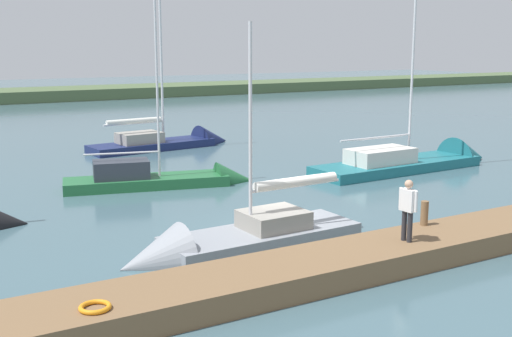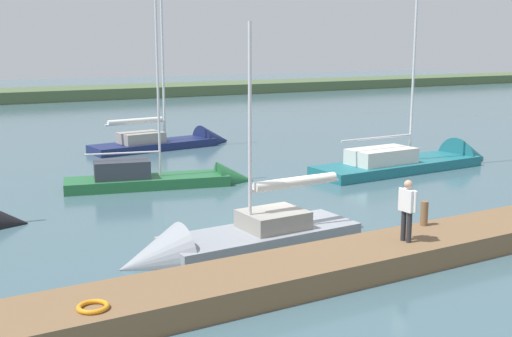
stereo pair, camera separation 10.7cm
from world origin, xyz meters
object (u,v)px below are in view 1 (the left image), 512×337
(life_ring_buoy, at_px, (95,307))
(mooring_post_near, at_px, (424,213))
(sailboat_mid_channel, at_px, (223,248))
(sailboat_near_dock, at_px, (170,183))
(person_on_dock, at_px, (408,206))
(sailboat_far_right, at_px, (424,163))
(sailboat_far_left, at_px, (175,144))

(life_ring_buoy, bearing_deg, mooring_post_near, -173.38)
(sailboat_mid_channel, height_order, sailboat_near_dock, sailboat_near_dock)
(life_ring_buoy, xyz_separation_m, person_on_dock, (-8.63, -0.27, 0.93))
(sailboat_far_right, bearing_deg, mooring_post_near, -136.53)
(mooring_post_near, xyz_separation_m, sailboat_near_dock, (3.36, -11.44, -0.86))
(mooring_post_near, relative_size, sailboat_far_left, 0.07)
(sailboat_far_left, bearing_deg, sailboat_mid_channel, -115.23)
(sailboat_far_left, height_order, person_on_dock, sailboat_far_left)
(sailboat_far_left, height_order, sailboat_far_right, sailboat_far_right)
(sailboat_far_left, bearing_deg, mooring_post_near, -98.94)
(sailboat_near_dock, relative_size, person_on_dock, 5.42)
(mooring_post_near, relative_size, sailboat_far_right, 0.06)
(sailboat_far_right, distance_m, sailboat_near_dock, 12.63)
(life_ring_buoy, relative_size, sailboat_far_right, 0.05)
(mooring_post_near, bearing_deg, sailboat_far_left, -92.58)
(sailboat_near_dock, distance_m, person_on_dock, 12.58)
(mooring_post_near, distance_m, sailboat_near_dock, 11.96)
(mooring_post_near, bearing_deg, person_on_dock, 30.55)
(sailboat_far_left, bearing_deg, person_on_dock, -102.85)
(sailboat_near_dock, bearing_deg, sailboat_far_right, 3.42)
(sailboat_far_right, bearing_deg, life_ring_buoy, -153.58)
(sailboat_far_right, height_order, sailboat_mid_channel, sailboat_far_right)
(mooring_post_near, relative_size, sailboat_mid_channel, 0.10)
(life_ring_buoy, distance_m, sailboat_near_dock, 14.36)
(sailboat_mid_channel, bearing_deg, sailboat_far_right, -157.27)
(sailboat_far_left, xyz_separation_m, sailboat_near_dock, (4.31, 9.61, -0.07))
(mooring_post_near, xyz_separation_m, person_on_dock, (1.55, 0.92, 0.62))
(life_ring_buoy, height_order, sailboat_far_left, sailboat_far_left)
(mooring_post_near, xyz_separation_m, sailboat_far_right, (-9.06, -9.16, -0.80))
(life_ring_buoy, relative_size, sailboat_far_left, 0.06)
(sailboat_near_dock, bearing_deg, sailboat_far_left, 79.68)
(sailboat_far_left, relative_size, person_on_dock, 6.47)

